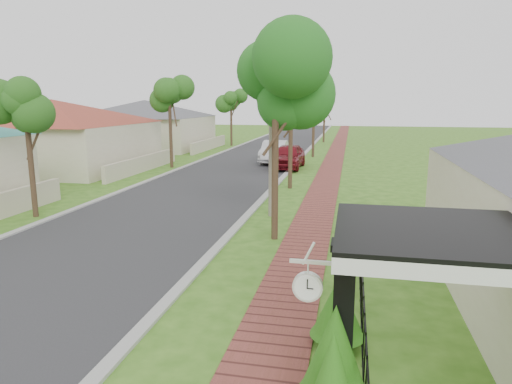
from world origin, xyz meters
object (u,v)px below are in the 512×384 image
Objects in this scene: porch_post at (343,333)px; station_clock at (308,285)px; parked_car_red at (288,156)px; parked_car_white at (274,152)px; utility_pole at (272,124)px; near_tree at (276,87)px.

porch_post reaches higher than station_clock.
parked_car_red is 3.03m from parked_car_white.
utility_pole is at bearing -83.25° from parked_car_red.
parked_car_red is 0.78× the size of near_tree.
parked_car_white is (-5.55, 26.90, -0.33)m from porch_post.
parked_car_red is (-4.15, 24.22, -0.31)m from porch_post.
station_clock is at bearing -79.81° from parked_car_red.
parked_car_white is 16.35m from utility_pole.
parked_car_white is at bearing 100.54° from station_clock.
utility_pole is (-0.63, 3.00, -1.25)m from near_tree.
porch_post is 24.57m from parked_car_red.
parked_car_red is at bearing -63.82° from parked_car_white.
parked_car_white is at bearing 99.61° from near_tree.
near_tree is at bearing -81.74° from parked_car_white.
parked_car_red is at bearing 99.72° from porch_post.
utility_pole is (1.17, -13.22, 2.81)m from parked_car_red.
porch_post is 3.56× the size of station_clock.
near_tree reaches higher than parked_car_white.
parked_car_white is 19.60m from near_tree.
porch_post is at bearing -73.63° from near_tree.
utility_pole is at bearing 101.91° from near_tree.
parked_car_white is 27.68m from station_clock.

